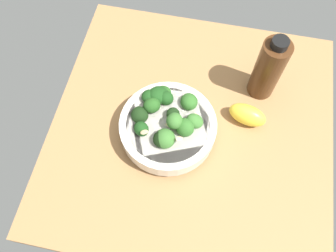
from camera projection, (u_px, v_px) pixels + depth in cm
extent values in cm
cube|color=#996D42|center=(191.00, 131.00, 78.70)|extent=(62.22, 62.22, 4.07)
cylinder|color=silver|center=(168.00, 133.00, 75.53)|extent=(11.29, 11.29, 1.31)
cylinder|color=silver|center=(168.00, 127.00, 73.17)|extent=(20.53, 20.53, 3.92)
cylinder|color=beige|center=(168.00, 124.00, 71.76)|extent=(17.61, 17.61, 0.80)
cylinder|color=#2F662B|center=(173.00, 117.00, 72.31)|extent=(1.54, 1.71, 1.26)
ellipsoid|color=black|center=(173.00, 114.00, 71.11)|extent=(3.37, 3.78, 3.43)
cylinder|color=#2F662B|center=(189.00, 106.00, 74.36)|extent=(1.68, 1.75, 1.43)
ellipsoid|color=#2D6023|center=(189.00, 102.00, 72.81)|extent=(5.73, 4.77, 4.58)
cylinder|color=#2F662B|center=(159.00, 100.00, 75.19)|extent=(2.08, 2.27, 1.87)
ellipsoid|color=#194216|center=(159.00, 95.00, 73.34)|extent=(7.15, 6.92, 4.75)
cylinder|color=#589D47|center=(166.00, 102.00, 74.41)|extent=(1.80, 1.59, 1.54)
ellipsoid|color=#194216|center=(166.00, 98.00, 72.97)|extent=(3.79, 4.29, 3.56)
cylinder|color=#3C7A32|center=(174.00, 125.00, 70.51)|extent=(1.86, 1.67, 1.53)
ellipsoid|color=#386B2B|center=(175.00, 121.00, 68.98)|extent=(4.33, 4.14, 3.80)
cylinder|color=#3C7A32|center=(150.00, 101.00, 75.08)|extent=(2.12, 2.06, 1.80)
ellipsoid|color=#194216|center=(150.00, 97.00, 73.31)|extent=(4.83, 4.66, 3.28)
cylinder|color=#589D47|center=(142.00, 132.00, 71.54)|extent=(1.28, 1.36, 1.30)
ellipsoid|color=#194216|center=(141.00, 129.00, 70.15)|extent=(4.78, 4.45, 3.72)
cylinder|color=#3C7A32|center=(165.00, 142.00, 70.36)|extent=(1.78, 1.78, 1.71)
ellipsoid|color=#386B2B|center=(165.00, 138.00, 68.76)|extent=(6.29, 6.63, 4.80)
cylinder|color=#589D47|center=(194.00, 124.00, 71.99)|extent=(1.34, 1.36, 1.55)
ellipsoid|color=#386B2B|center=(195.00, 121.00, 70.55)|extent=(3.45, 4.59, 3.85)
cylinder|color=#589D47|center=(152.00, 110.00, 73.12)|extent=(2.04, 1.87, 1.72)
ellipsoid|color=#23511C|center=(152.00, 106.00, 71.51)|extent=(5.51, 5.15, 4.30)
cylinder|color=#3C7A32|center=(140.00, 118.00, 73.37)|extent=(1.49, 1.38, 1.39)
ellipsoid|color=black|center=(140.00, 115.00, 71.90)|extent=(5.82, 5.15, 4.72)
cylinder|color=#3C7A32|center=(163.00, 96.00, 75.73)|extent=(1.36, 1.37, 1.46)
ellipsoid|color=#23511C|center=(163.00, 92.00, 74.36)|extent=(4.93, 4.70, 3.51)
cylinder|color=#4A8F3C|center=(184.00, 131.00, 71.19)|extent=(1.52, 1.36, 1.23)
ellipsoid|color=#2D6023|center=(185.00, 127.00, 69.69)|extent=(6.48, 5.60, 5.79)
cylinder|color=#4A8F3C|center=(161.00, 142.00, 70.11)|extent=(1.51, 1.56, 1.90)
ellipsoid|color=black|center=(161.00, 139.00, 68.52)|extent=(4.11, 3.88, 4.00)
ellipsoid|color=#DBBC84|center=(167.00, 143.00, 69.05)|extent=(1.92, 1.93, 1.23)
ellipsoid|color=#DBBC84|center=(185.00, 128.00, 70.49)|extent=(1.95, 1.28, 0.77)
ellipsoid|color=#DBBC84|center=(170.00, 125.00, 69.50)|extent=(1.11, 1.85, 0.95)
ellipsoid|color=#DBBC84|center=(187.00, 129.00, 69.35)|extent=(1.99, 2.01, 0.69)
ellipsoid|color=#DBBC84|center=(179.00, 139.00, 67.39)|extent=(1.92, 1.90, 1.28)
ellipsoid|color=#DBBC84|center=(197.00, 117.00, 70.36)|extent=(2.06, 1.61, 1.00)
ellipsoid|color=#DBBC84|center=(144.00, 132.00, 67.55)|extent=(1.33, 1.94, 1.15)
ellipsoid|color=yellow|center=(247.00, 115.00, 75.36)|extent=(6.14, 9.13, 4.94)
cylinder|color=#472814|center=(268.00, 70.00, 74.04)|extent=(6.08, 6.08, 15.74)
cylinder|color=black|center=(280.00, 43.00, 66.17)|extent=(3.45, 3.45, 1.71)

